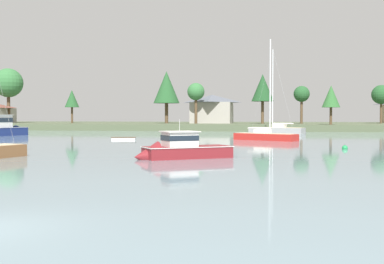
{
  "coord_description": "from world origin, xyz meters",
  "views": [
    {
      "loc": [
        7.52,
        -11.4,
        2.93
      ],
      "look_at": [
        -1.31,
        42.71,
        1.12
      ],
      "focal_mm": 45.82,
      "sensor_mm": 36.0,
      "label": 1
    }
  ],
  "objects_px": {
    "cruiser_navy": "(4,131)",
    "sailboat_grey": "(277,132)",
    "dinghy_white": "(124,139)",
    "dinghy_yellow": "(196,148)",
    "mooring_buoy_green": "(345,148)",
    "sailboat_red": "(265,138)",
    "cruiser_maroon": "(177,152)"
  },
  "relations": [
    {
      "from": "dinghy_white",
      "to": "sailboat_red",
      "type": "xyz_separation_m",
      "value": [
        17.11,
        1.65,
        0.15
      ]
    },
    {
      "from": "dinghy_white",
      "to": "sailboat_grey",
      "type": "distance_m",
      "value": 31.76
    },
    {
      "from": "dinghy_white",
      "to": "cruiser_navy",
      "type": "xyz_separation_m",
      "value": [
        -21.15,
        9.07,
        0.62
      ]
    },
    {
      "from": "dinghy_yellow",
      "to": "sailboat_grey",
      "type": "distance_m",
      "value": 42.57
    },
    {
      "from": "sailboat_red",
      "to": "cruiser_navy",
      "type": "relative_size",
      "value": 1.27
    },
    {
      "from": "sailboat_red",
      "to": "sailboat_grey",
      "type": "bearing_deg",
      "value": 86.2
    },
    {
      "from": "dinghy_yellow",
      "to": "cruiser_maroon",
      "type": "bearing_deg",
      "value": -90.15
    },
    {
      "from": "cruiser_navy",
      "to": "mooring_buoy_green",
      "type": "distance_m",
      "value": 50.51
    },
    {
      "from": "dinghy_yellow",
      "to": "mooring_buoy_green",
      "type": "relative_size",
      "value": 6.1
    },
    {
      "from": "dinghy_white",
      "to": "mooring_buoy_green",
      "type": "relative_size",
      "value": 5.67
    },
    {
      "from": "sailboat_red",
      "to": "sailboat_grey",
      "type": "xyz_separation_m",
      "value": [
        1.6,
        24.0,
        0.03
      ]
    },
    {
      "from": "sailboat_red",
      "to": "dinghy_yellow",
      "type": "xyz_separation_m",
      "value": [
        -5.66,
        -17.94,
        -0.13
      ]
    },
    {
      "from": "cruiser_maroon",
      "to": "mooring_buoy_green",
      "type": "xyz_separation_m",
      "value": [
        12.82,
        11.53,
        -0.32
      ]
    },
    {
      "from": "sailboat_red",
      "to": "cruiser_navy",
      "type": "bearing_deg",
      "value": 169.03
    },
    {
      "from": "sailboat_red",
      "to": "mooring_buoy_green",
      "type": "height_order",
      "value": "sailboat_red"
    },
    {
      "from": "dinghy_white",
      "to": "sailboat_grey",
      "type": "bearing_deg",
      "value": 53.9
    },
    {
      "from": "dinghy_yellow",
      "to": "mooring_buoy_green",
      "type": "xyz_separation_m",
      "value": [
        12.79,
        3.22,
        -0.04
      ]
    },
    {
      "from": "sailboat_red",
      "to": "cruiser_maroon",
      "type": "height_order",
      "value": "sailboat_red"
    },
    {
      "from": "dinghy_yellow",
      "to": "cruiser_navy",
      "type": "distance_m",
      "value": 41.31
    },
    {
      "from": "dinghy_yellow",
      "to": "cruiser_maroon",
      "type": "xyz_separation_m",
      "value": [
        -0.02,
        -8.31,
        0.28
      ]
    },
    {
      "from": "dinghy_yellow",
      "to": "cruiser_navy",
      "type": "height_order",
      "value": "cruiser_navy"
    },
    {
      "from": "cruiser_navy",
      "to": "sailboat_red",
      "type": "bearing_deg",
      "value": -10.97
    },
    {
      "from": "dinghy_white",
      "to": "cruiser_navy",
      "type": "distance_m",
      "value": 23.02
    },
    {
      "from": "dinghy_yellow",
      "to": "sailboat_grey",
      "type": "bearing_deg",
      "value": 80.18
    },
    {
      "from": "sailboat_red",
      "to": "cruiser_maroon",
      "type": "relative_size",
      "value": 1.79
    },
    {
      "from": "dinghy_yellow",
      "to": "mooring_buoy_green",
      "type": "bearing_deg",
      "value": 14.14
    },
    {
      "from": "dinghy_white",
      "to": "sailboat_red",
      "type": "height_order",
      "value": "sailboat_red"
    },
    {
      "from": "sailboat_red",
      "to": "mooring_buoy_green",
      "type": "relative_size",
      "value": 22.24
    },
    {
      "from": "dinghy_white",
      "to": "sailboat_grey",
      "type": "height_order",
      "value": "sailboat_grey"
    },
    {
      "from": "cruiser_navy",
      "to": "sailboat_grey",
      "type": "distance_m",
      "value": 43.18
    },
    {
      "from": "sailboat_red",
      "to": "sailboat_grey",
      "type": "relative_size",
      "value": 0.85
    },
    {
      "from": "dinghy_white",
      "to": "dinghy_yellow",
      "type": "relative_size",
      "value": 0.93
    }
  ]
}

